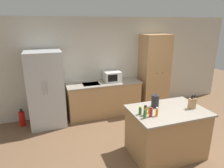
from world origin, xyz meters
TOP-DOWN VIEW (x-y plane):
  - ground_plane at (0.00, 0.00)m, footprint 14.00×14.00m
  - wall_back at (0.00, 2.33)m, footprint 7.20×0.06m
  - refrigerator at (-1.96, 1.93)m, footprint 0.82×0.77m
  - back_counter at (-0.48, 2.00)m, footprint 2.00×0.63m
  - pantry_cabinet at (1.05, 2.02)m, footprint 0.78×0.59m
  - kitchen_island at (0.13, -0.06)m, footprint 1.38×0.96m
  - microwave at (-0.21, 2.09)m, footprint 0.44×0.39m
  - knife_block at (0.58, -0.15)m, footprint 0.13×0.08m
  - spice_bottle_tall_dark at (-0.38, -0.12)m, footprint 0.06×0.06m
  - spice_bottle_short_red at (-0.26, -0.07)m, footprint 0.06×0.06m
  - spice_bottle_amber_oil at (-0.44, -0.22)m, footprint 0.05×0.05m
  - spice_bottle_green_herb at (-0.45, -0.06)m, footprint 0.05×0.05m
  - spice_bottle_pale_salt at (-0.21, -0.21)m, footprint 0.05×0.05m
  - spice_bottle_orange_cap at (-0.31, -0.20)m, footprint 0.05×0.05m
  - kettle at (-0.04, 0.13)m, footprint 0.14×0.14m
  - fire_extinguisher at (-2.59, 2.03)m, footprint 0.13×0.13m

SIDE VIEW (x-z plane):
  - ground_plane at x=0.00m, z-range 0.00..0.00m
  - fire_extinguisher at x=-2.59m, z-range -0.03..0.41m
  - back_counter at x=-0.48m, z-range 0.00..0.92m
  - kitchen_island at x=0.13m, z-range 0.00..0.93m
  - refrigerator at x=-1.96m, z-range 0.00..1.84m
  - spice_bottle_short_red at x=-0.26m, z-range 0.92..1.03m
  - spice_bottle_green_herb at x=-0.45m, z-range 0.92..1.08m
  - spice_bottle_amber_oil at x=-0.44m, z-range 0.92..1.08m
  - spice_bottle_pale_salt at x=-0.21m, z-range 0.92..1.08m
  - spice_bottle_orange_cap at x=-0.31m, z-range 0.92..1.09m
  - spice_bottle_tall_dark at x=-0.38m, z-range 0.92..1.10m
  - knife_block at x=0.58m, z-range 0.89..1.16m
  - kettle at x=-0.04m, z-range 0.91..1.17m
  - microwave at x=-0.21m, z-range 0.91..1.18m
  - pantry_cabinet at x=1.05m, z-range 0.00..2.14m
  - wall_back at x=0.00m, z-range 0.00..2.60m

